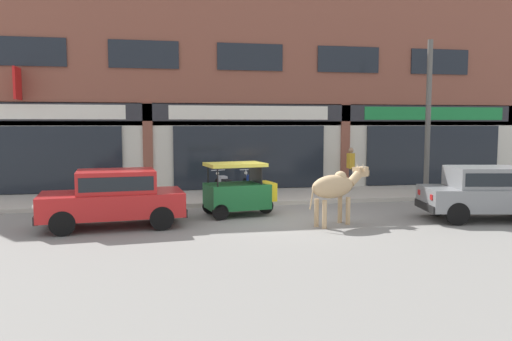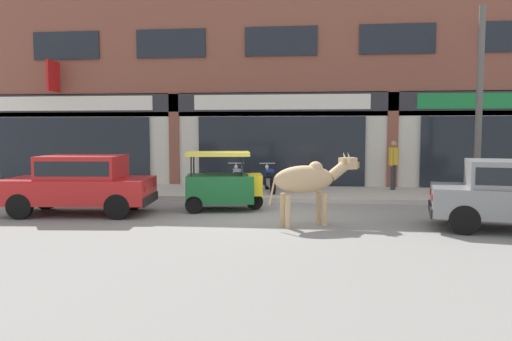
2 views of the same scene
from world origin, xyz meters
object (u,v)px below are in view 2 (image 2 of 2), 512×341
auto_rickshaw (223,185)px  pedestrian (393,160)px  motorcycle_1 (270,180)px  car_1 (81,182)px  utility_pole (479,104)px  cow (308,180)px  motorcycle_0 (237,179)px

auto_rickshaw → pedestrian: pedestrian is taller
auto_rickshaw → motorcycle_1: (0.95, 2.95, -0.14)m
car_1 → utility_pole: 10.83m
pedestrian → utility_pole: size_ratio=0.30×
cow → auto_rickshaw: bearing=140.2°
cow → utility_pole: utility_pole is taller
car_1 → motorcycle_1: bearing=42.8°
cow → auto_rickshaw: (-2.23, 1.86, -0.35)m
car_1 → motorcycle_0: 5.16m
pedestrian → cow: bearing=-114.9°
car_1 → auto_rickshaw: auto_rickshaw is taller
cow → utility_pole: 6.20m
auto_rickshaw → utility_pole: utility_pole is taller
motorcycle_1 → utility_pole: (5.92, -1.12, 2.29)m
utility_pole → car_1: bearing=-164.3°
motorcycle_0 → pedestrian: size_ratio=1.12×
cow → motorcycle_0: bearing=115.9°
auto_rickshaw → utility_pole: (6.88, 1.83, 2.14)m
cow → pedestrian: (2.68, 5.79, 0.11)m
auto_rickshaw → motorcycle_0: size_ratio=1.17×
motorcycle_0 → pedestrian: 5.14m
cow → pedestrian: bearing=65.1°
motorcycle_0 → utility_pole: (6.97, -1.09, 2.29)m
auto_rickshaw → pedestrian: (4.91, 3.93, 0.46)m
auto_rickshaw → motorcycle_0: bearing=91.8°
auto_rickshaw → motorcycle_0: (-0.09, 2.92, -0.14)m
motorcycle_1 → car_1: bearing=-137.2°
pedestrian → utility_pole: utility_pole is taller
motorcycle_1 → pedestrian: size_ratio=1.11×
cow → motorcycle_0: cow is taller
utility_pole → cow: bearing=-141.6°
car_1 → motorcycle_0: (3.28, 3.97, -0.30)m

